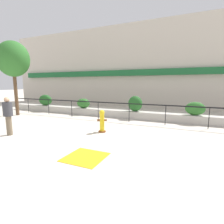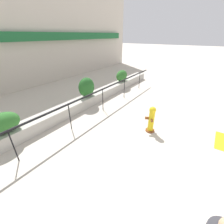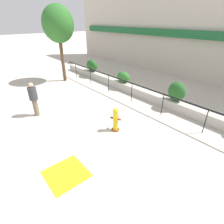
{
  "view_description": "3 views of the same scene",
  "coord_description": "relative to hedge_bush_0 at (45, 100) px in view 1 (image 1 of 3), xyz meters",
  "views": [
    {
      "loc": [
        5.49,
        -5.1,
        2.3
      ],
      "look_at": [
        1.8,
        3.12,
        0.85
      ],
      "focal_mm": 28.0,
      "sensor_mm": 36.0,
      "label": 1
    },
    {
      "loc": [
        -3.33,
        0.58,
        3.49
      ],
      "look_at": [
        1.44,
        3.85,
        0.48
      ],
      "focal_mm": 24.0,
      "sensor_mm": 36.0,
      "label": 2
    },
    {
      "loc": [
        6.55,
        -2.12,
        4.36
      ],
      "look_at": [
        1.05,
        2.51,
        0.52
      ],
      "focal_mm": 28.0,
      "sensor_mm": 36.0,
      "label": 3
    }
  ],
  "objects": [
    {
      "name": "hedge_bush_1",
      "position": [
        3.8,
        0.0,
        -0.1
      ],
      "size": [
        1.05,
        0.66,
        0.71
      ],
      "primitive_type": "ellipsoid",
      "color": "#2D6B28",
      "rests_on": "planter_wall_low"
    },
    {
      "name": "fire_hydrant",
      "position": [
        7.37,
        -3.83,
        -0.4
      ],
      "size": [
        0.47,
        0.48,
        1.08
      ],
      "color": "brown",
      "rests_on": "ground"
    },
    {
      "name": "hedge_bush_2",
      "position": [
        7.85,
        0.0,
        0.06
      ],
      "size": [
        0.95,
        0.7,
        1.02
      ],
      "primitive_type": "ellipsoid",
      "color": "#235B23",
      "rests_on": "planter_wall_low"
    },
    {
      "name": "hedge_bush_0",
      "position": [
        0.0,
        0.0,
        0.0
      ],
      "size": [
        1.28,
        0.62,
        0.9
      ],
      "primitive_type": "ellipsoid",
      "color": "#235B23",
      "rests_on": "planter_wall_low"
    },
    {
      "name": "fence_railing_segment",
      "position": [
        5.67,
        -1.1,
        0.07
      ],
      "size": [
        15.0,
        0.05,
        1.15
      ],
      "color": "black",
      "rests_on": "ground"
    },
    {
      "name": "pedestrian",
      "position": [
        3.77,
        -6.0,
        0.04
      ],
      "size": [
        0.54,
        0.54,
        1.73
      ],
      "color": "brown",
      "rests_on": "ground"
    },
    {
      "name": "planter_wall_low",
      "position": [
        5.67,
        0.0,
        -0.7
      ],
      "size": [
        18.0,
        0.7,
        0.5
      ],
      "primitive_type": "cube",
      "color": "#B7B2A8",
      "rests_on": "ground"
    },
    {
      "name": "building_facade",
      "position": [
        5.67,
        5.98,
        3.03
      ],
      "size": [
        30.0,
        1.36,
        8.0
      ],
      "color": "beige",
      "rests_on": "ground"
    },
    {
      "name": "street_tree",
      "position": [
        -0.55,
        -2.26,
        3.07
      ],
      "size": [
        2.38,
        2.14,
        5.3
      ],
      "color": "brown",
      "rests_on": "ground"
    },
    {
      "name": "ground_plane",
      "position": [
        5.67,
        -6.0,
        -0.95
      ],
      "size": [
        120.0,
        120.0,
        0.0
      ],
      "primitive_type": "plane",
      "color": "beige"
    },
    {
      "name": "tactile_warning_pad",
      "position": [
        8.24,
        -6.67,
        -0.95
      ],
      "size": [
        1.23,
        1.23,
        0.01
      ],
      "primitive_type": "cube",
      "color": "gold",
      "rests_on": "ground"
    },
    {
      "name": "hedge_bush_3",
      "position": [
        11.46,
        0.0,
        -0.07
      ],
      "size": [
        1.09,
        0.6,
        0.77
      ],
      "primitive_type": "ellipsoid",
      "color": "#2D6B28",
      "rests_on": "planter_wall_low"
    }
  ]
}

